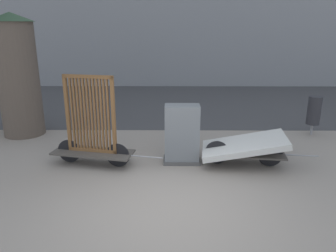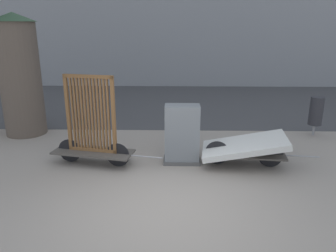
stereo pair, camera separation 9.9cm
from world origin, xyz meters
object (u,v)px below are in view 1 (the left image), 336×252
(utility_cabinet, at_px, (182,136))
(bike_cart_with_mattress, at_px, (244,147))
(bike_cart_with_bedframe, at_px, (92,134))
(trash_bin, at_px, (314,111))
(advertising_column, at_px, (18,75))

(utility_cabinet, bearing_deg, bike_cart_with_mattress, -6.27)
(bike_cart_with_bedframe, height_order, utility_cabinet, bike_cart_with_bedframe)
(utility_cabinet, relative_size, trash_bin, 1.20)
(bike_cart_with_bedframe, xyz_separation_m, utility_cabinet, (1.96, 0.15, -0.09))
(trash_bin, bearing_deg, bike_cart_with_mattress, -138.37)
(utility_cabinet, height_order, trash_bin, utility_cabinet)
(bike_cart_with_bedframe, relative_size, bike_cart_with_mattress, 0.98)
(bike_cart_with_bedframe, distance_m, trash_bin, 6.09)
(bike_cart_with_bedframe, height_order, trash_bin, bike_cart_with_bedframe)
(bike_cart_with_mattress, relative_size, advertising_column, 0.77)
(trash_bin, bearing_deg, advertising_column, -180.00)
(bike_cart_with_bedframe, distance_m, utility_cabinet, 1.97)
(utility_cabinet, bearing_deg, bike_cart_with_bedframe, -175.63)
(bike_cart_with_bedframe, bearing_deg, utility_cabinet, 15.87)
(utility_cabinet, distance_m, trash_bin, 4.23)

